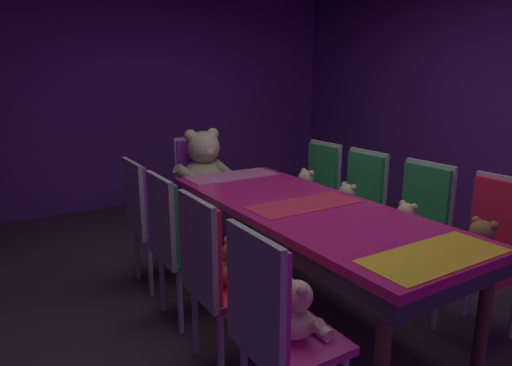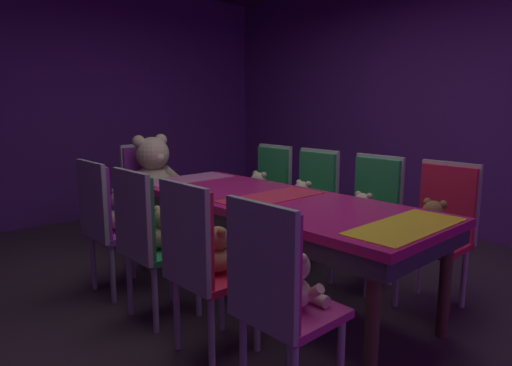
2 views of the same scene
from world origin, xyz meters
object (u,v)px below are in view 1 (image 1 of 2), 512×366
Objects in this scene: teddy_left_1 at (235,265)px; throne_chair at (198,176)px; chair_right_3 at (318,185)px; teddy_right_0 at (480,246)px; teddy_right_2 at (346,203)px; chair_left_0 at (270,318)px; chair_left_2 at (173,234)px; teddy_right_3 at (305,188)px; chair_left_3 at (145,211)px; chair_left_1 at (212,267)px; teddy_left_2 at (194,233)px; teddy_right_1 at (405,223)px; king_teddy_bear at (204,167)px; chair_right_1 at (419,217)px; teddy_left_0 at (298,313)px; banquet_table at (304,217)px; chair_right_2 at (359,198)px; chair_right_0 at (494,240)px; teddy_left_3 at (164,209)px.

throne_chair is at bearing 71.34° from teddy_left_1.
teddy_right_0 is at bearing 85.77° from chair_right_3.
chair_left_0 is at bearing 37.80° from teddy_right_2.
teddy_right_3 is (1.48, 0.55, -0.01)m from chair_left_2.
chair_left_3 is 3.32× the size of teddy_right_2.
chair_left_1 is (0.01, 0.58, 0.00)m from chair_left_0.
teddy_left_2 reaches higher than teddy_right_1.
king_teddy_bear is at bearing -62.30° from teddy_right_2.
chair_right_1 reaches higher than teddy_right_0.
teddy_left_0 is 1.03× the size of teddy_left_1.
banquet_table is 1.11m from teddy_left_0.
teddy_left_2 is 1.48m from chair_right_2.
chair_right_0 and chair_right_3 have the same top height.
chair_left_3 reaches higher than teddy_left_3.
chair_right_0 reaches higher than teddy_right_1.
chair_left_2 is (-0.81, 0.29, -0.06)m from banquet_table.
chair_right_1 is (1.48, -1.14, 0.00)m from teddy_left_3.
chair_right_2 is at bearing 19.57° from chair_left_1.
chair_left_0 reaches higher than teddy_right_0.
throne_chair reaches higher than teddy_right_2.
chair_right_1 is at bearing -19.46° from chair_left_2.
throne_chair reaches higher than teddy_right_0.
teddy_right_2 is (1.35, 1.16, 0.00)m from teddy_left_0.
teddy_left_3 is at bearing -22.77° from teddy_right_2.
teddy_right_3 is (1.33, 0.55, 0.01)m from teddy_left_2.
chair_right_0 is 2.69m from throne_chair.
chair_right_0 is at bearing 17.89° from throne_chair.
chair_left_2 and chair_right_1 have the same top height.
chair_right_1 is at bearing -19.04° from banquet_table.
chair_right_1 is at bearing -37.62° from teddy_left_3.
teddy_right_3 is at bearing -84.33° from chair_right_0.
teddy_left_3 is (0.01, 1.14, 0.02)m from teddy_left_1.
teddy_left_3 is 0.98m from king_teddy_bear.
teddy_left_3 is at bearing -48.49° from chair_right_0.
teddy_left_2 is at bearing 88.93° from teddy_left_0.
teddy_left_2 is at bearing 81.88° from chair_left_0.
teddy_right_3 is (-0.15, 1.12, -0.01)m from chair_right_1.
throne_chair is (-0.66, 1.43, 0.02)m from teddy_right_2.
chair_right_2 is at bearing 35.29° from chair_left_0.
chair_left_3 reaches higher than teddy_left_0.
chair_right_3 is (0.14, 0.54, 0.02)m from teddy_right_2.
teddy_right_3 is (0.66, 0.84, -0.07)m from banquet_table.
chair_right_3 is (0.13, 1.12, 0.02)m from teddy_right_1.
teddy_left_2 is 0.29× the size of chair_left_3.
banquet_table is at bearing 45.78° from chair_left_0.
teddy_left_2 is at bearing -75.80° from chair_left_3.
chair_left_3 reaches higher than teddy_right_2.
teddy_right_3 is at bearing 22.30° from teddy_left_2.
throne_chair is at bearing -67.98° from chair_right_1.
teddy_left_0 reaches higher than teddy_left_1.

